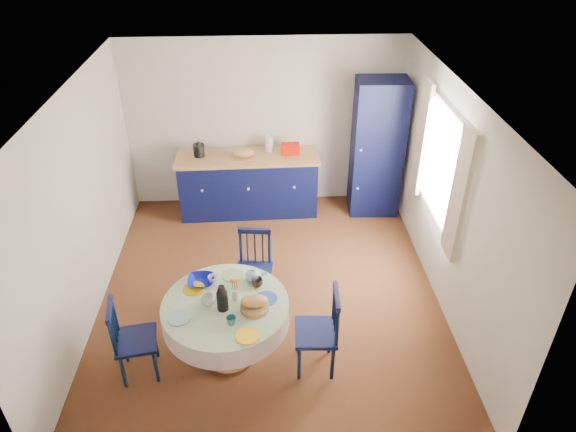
# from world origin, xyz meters

# --- Properties ---
(floor) EXTENTS (4.50, 4.50, 0.00)m
(floor) POSITION_xyz_m (0.00, 0.00, 0.00)
(floor) COLOR black
(floor) RESTS_ON ground
(ceiling) EXTENTS (4.50, 4.50, 0.00)m
(ceiling) POSITION_xyz_m (0.00, 0.00, 2.50)
(ceiling) COLOR white
(ceiling) RESTS_ON wall_back
(wall_back) EXTENTS (4.00, 0.02, 2.50)m
(wall_back) POSITION_xyz_m (0.00, 2.25, 1.25)
(wall_back) COLOR beige
(wall_back) RESTS_ON floor
(wall_left) EXTENTS (0.02, 4.50, 2.50)m
(wall_left) POSITION_xyz_m (-2.00, 0.00, 1.25)
(wall_left) COLOR beige
(wall_left) RESTS_ON floor
(wall_right) EXTENTS (0.02, 4.50, 2.50)m
(wall_right) POSITION_xyz_m (2.00, 0.00, 1.25)
(wall_right) COLOR beige
(wall_right) RESTS_ON floor
(window) EXTENTS (0.10, 1.74, 1.45)m
(window) POSITION_xyz_m (1.95, 0.30, 1.52)
(window) COLOR white
(window) RESTS_ON wall_right
(kitchen_counter) EXTENTS (2.06, 0.68, 1.15)m
(kitchen_counter) POSITION_xyz_m (-0.26, 1.90, 0.47)
(kitchen_counter) COLOR black
(kitchen_counter) RESTS_ON floor
(pantry_cabinet) EXTENTS (0.73, 0.53, 2.01)m
(pantry_cabinet) POSITION_xyz_m (1.59, 1.85, 1.01)
(pantry_cabinet) COLOR black
(pantry_cabinet) RESTS_ON floor
(dining_table) EXTENTS (1.24, 1.24, 1.03)m
(dining_table) POSITION_xyz_m (-0.43, -1.00, 0.63)
(dining_table) COLOR #582E19
(dining_table) RESTS_ON floor
(chair_left) EXTENTS (0.45, 0.46, 0.91)m
(chair_left) POSITION_xyz_m (-1.36, -1.14, 0.46)
(chair_left) COLOR black
(chair_left) RESTS_ON floor
(chair_far) EXTENTS (0.46, 0.44, 0.93)m
(chair_far) POSITION_xyz_m (-0.17, -0.11, 0.47)
(chair_far) COLOR black
(chair_far) RESTS_ON floor
(chair_right) EXTENTS (0.43, 0.45, 0.96)m
(chair_right) POSITION_xyz_m (0.48, -1.15, 0.49)
(chair_right) COLOR black
(chair_right) RESTS_ON floor
(mug_a) EXTENTS (0.13, 0.13, 0.10)m
(mug_a) POSITION_xyz_m (-0.60, -1.00, 0.80)
(mug_a) COLOR silver
(mug_a) RESTS_ON dining_table
(mug_b) EXTENTS (0.09, 0.09, 0.09)m
(mug_b) POSITION_xyz_m (-0.37, -1.28, 0.80)
(mug_b) COLOR #2B6A6C
(mug_b) RESTS_ON dining_table
(mug_c) EXTENTS (0.12, 0.12, 0.09)m
(mug_c) POSITION_xyz_m (-0.13, -0.75, 0.80)
(mug_c) COLOR black
(mug_c) RESTS_ON dining_table
(mug_d) EXTENTS (0.10, 0.10, 0.09)m
(mug_d) POSITION_xyz_m (-0.58, -0.69, 0.80)
(mug_d) COLOR silver
(mug_d) RESTS_ON dining_table
(cobalt_bowl) EXTENTS (0.27, 0.27, 0.07)m
(cobalt_bowl) POSITION_xyz_m (-0.70, -0.69, 0.79)
(cobalt_bowl) COLOR #040880
(cobalt_bowl) RESTS_ON dining_table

